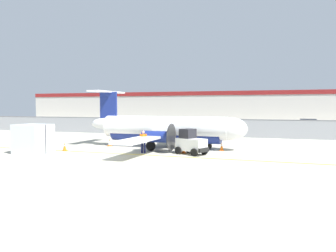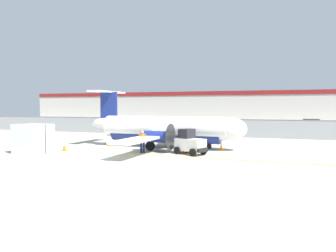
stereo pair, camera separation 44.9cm
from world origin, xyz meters
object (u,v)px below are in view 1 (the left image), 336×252
Objects in this scene: traffic_cone_near_left at (184,149)px; traffic_cone_near_right at (110,143)px; parked_car_3 at (252,125)px; parked_car_4 at (309,124)px; ground_crew_worker at (143,141)px; parked_car_0 at (143,121)px; parked_car_2 at (217,122)px; traffic_cone_far_left at (222,147)px; parked_car_1 at (175,122)px; commuter_airplane at (167,129)px; traffic_cone_far_right at (65,147)px; baggage_tug at (191,143)px; cargo_container at (33,139)px.

traffic_cone_near_right is (-7.53, 2.15, 0.00)m from traffic_cone_near_left.
traffic_cone_near_left is at bearing -95.34° from parked_car_3.
parked_car_4 is (7.70, 5.63, 0.00)m from parked_car_3.
parked_car_0 is at bearing 10.74° from ground_crew_worker.
traffic_cone_far_left is at bearing -80.55° from parked_car_2.
parked_car_1 is at bearing 95.14° from traffic_cone_near_right.
commuter_airplane reaches higher than parked_car_4.
commuter_airplane is 8.49m from traffic_cone_far_right.
parked_car_2 is at bearing 173.70° from parked_car_1.
parked_car_3 is (2.53, 23.14, 0.04)m from baggage_tug.
cargo_container is 0.58× the size of parked_car_1.
traffic_cone_near_right is 0.15× the size of parked_car_2.
parked_car_3 is (3.17, 22.77, 0.58)m from traffic_cone_near_left.
ground_crew_worker reaches higher than traffic_cone_far_right.
cargo_container is at bearing -123.11° from parked_car_4.
commuter_airplane reaches higher than traffic_cone_near_left.
parked_car_0 is 6.88m from parked_car_1.
parked_car_3 is (5.45, 20.08, -0.71)m from commuter_airplane.
commuter_airplane reaches higher than parked_car_3.
baggage_tug is 3.31m from traffic_cone_far_left.
cargo_container is 0.60× the size of parked_car_4.
parked_car_0 is at bearing 159.83° from parked_car_3.
traffic_cone_near_right is (-5.25, -0.53, -1.29)m from commuter_airplane.
cargo_container is 3.95× the size of traffic_cone_near_left.
parked_car_0 reaches higher than traffic_cone_near_right.
parked_car_3 is (13.15, -6.62, 0.00)m from parked_car_1.
ground_crew_worker and parked_car_2 have the same top height.
ground_crew_worker is at bearing -33.57° from traffic_cone_near_right.
ground_crew_worker is at bearing 95.96° from parked_car_1.
parked_car_4 is (21.55, 32.18, -0.21)m from cargo_container.
traffic_cone_near_left is at bearing 101.64° from parked_car_1.
traffic_cone_far_right is at bearing -115.07° from traffic_cone_near_right.
parked_car_1 is at bearing 179.24° from parked_car_2.
baggage_tug is 3.62m from ground_crew_worker.
parked_car_2 reaches higher than traffic_cone_far_right.
parked_car_4 is at bearing 56.15° from traffic_cone_far_right.
traffic_cone_far_left is (1.84, 2.70, -0.54)m from baggage_tug.
parked_car_3 is at bearing -26.96° from ground_crew_worker.
traffic_cone_far_left is 0.15× the size of parked_car_2.
traffic_cone_near_left is at bearing 23.32° from cargo_container.
cargo_container reaches higher than parked_car_3.
commuter_airplane is 31.83m from parked_car_0.
cargo_container is 0.60× the size of parked_car_0.
traffic_cone_far_left is (2.47, 2.32, 0.00)m from traffic_cone_near_left.
parked_car_2 is at bearing 78.16° from traffic_cone_far_right.
traffic_cone_far_right is 36.35m from parked_car_4.
baggage_tug reaches higher than parked_car_4.
parked_car_2 is (13.83, -1.59, 0.00)m from parked_car_0.
parked_car_2 is (7.86, 33.28, -0.21)m from cargo_container.
parked_car_3 is at bearing -49.88° from parked_car_2.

